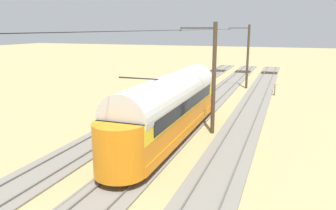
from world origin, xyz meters
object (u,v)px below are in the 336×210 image
switch_stand (275,89)px  vintage_streetcar (170,106)px  catenary_pole_foreground (247,56)px  catenary_pole_mid_near (213,77)px

switch_stand → vintage_streetcar: bearing=71.6°
catenary_pole_foreground → switch_stand: bearing=135.1°
vintage_streetcar → catenary_pole_mid_near: catenary_pole_mid_near is taller
vintage_streetcar → catenary_pole_foreground: 21.42m
catenary_pole_foreground → catenary_pole_mid_near: 19.10m
catenary_pole_foreground → catenary_pole_mid_near: same height
catenary_pole_mid_near → switch_stand: bearing=-102.8°
catenary_pole_mid_near → switch_stand: (-3.55, -15.56, -3.28)m
catenary_pole_foreground → catenary_pole_mid_near: size_ratio=1.00×
catenary_pole_foreground → catenary_pole_mid_near: (0.00, 19.10, 0.00)m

